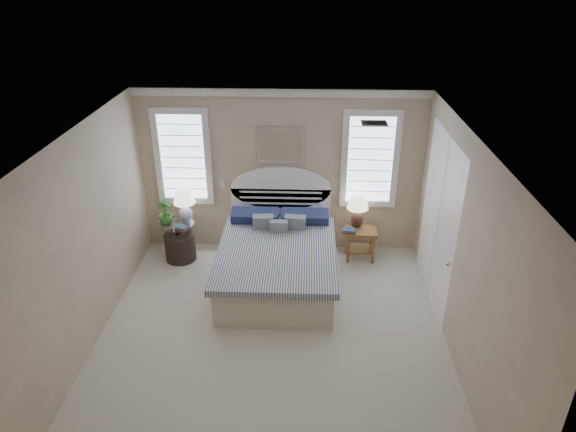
# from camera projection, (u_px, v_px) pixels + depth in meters

# --- Properties ---
(floor) EXTENTS (4.50, 5.00, 0.01)m
(floor) POSITION_uv_depth(u_px,v_px,m) (271.00, 343.00, 6.58)
(floor) COLOR beige
(floor) RESTS_ON ground
(ceiling) EXTENTS (4.50, 5.00, 0.01)m
(ceiling) POSITION_uv_depth(u_px,v_px,m) (267.00, 142.00, 5.36)
(ceiling) COLOR silver
(ceiling) RESTS_ON wall_back
(wall_back) EXTENTS (4.50, 0.02, 2.70)m
(wall_back) POSITION_uv_depth(u_px,v_px,m) (281.00, 172.00, 8.20)
(wall_back) COLOR beige
(wall_back) RESTS_ON floor
(wall_left) EXTENTS (0.02, 5.00, 2.70)m
(wall_left) POSITION_uv_depth(u_px,v_px,m) (80.00, 249.00, 6.05)
(wall_left) COLOR beige
(wall_left) RESTS_ON floor
(wall_right) EXTENTS (0.02, 5.00, 2.70)m
(wall_right) POSITION_uv_depth(u_px,v_px,m) (465.00, 257.00, 5.89)
(wall_right) COLOR beige
(wall_right) RESTS_ON floor
(crown_molding) EXTENTS (4.50, 0.08, 0.12)m
(crown_molding) POSITION_uv_depth(u_px,v_px,m) (280.00, 92.00, 7.58)
(crown_molding) COLOR silver
(crown_molding) RESTS_ON wall_back
(hvac_vent) EXTENTS (0.30, 0.20, 0.02)m
(hvac_vent) POSITION_uv_depth(u_px,v_px,m) (374.00, 123.00, 6.04)
(hvac_vent) COLOR #B2B2B2
(hvac_vent) RESTS_ON ceiling
(switch_plate) EXTENTS (0.08, 0.01, 0.12)m
(switch_plate) POSITION_uv_depth(u_px,v_px,m) (222.00, 183.00, 8.31)
(switch_plate) COLOR silver
(switch_plate) RESTS_ON wall_back
(window_left) EXTENTS (0.90, 0.06, 1.60)m
(window_left) POSITION_uv_depth(u_px,v_px,m) (183.00, 157.00, 8.12)
(window_left) COLOR #C9E2FF
(window_left) RESTS_ON wall_back
(window_right) EXTENTS (0.90, 0.06, 1.60)m
(window_right) POSITION_uv_depth(u_px,v_px,m) (370.00, 159.00, 8.02)
(window_right) COLOR #C9E2FF
(window_right) RESTS_ON wall_back
(painting) EXTENTS (0.74, 0.04, 0.58)m
(painting) POSITION_uv_depth(u_px,v_px,m) (281.00, 145.00, 7.95)
(painting) COLOR silver
(painting) RESTS_ON wall_back
(closet_door) EXTENTS (0.02, 1.80, 2.40)m
(closet_door) POSITION_uv_depth(u_px,v_px,m) (438.00, 221.00, 7.03)
(closet_door) COLOR white
(closet_door) RESTS_ON floor
(bed) EXTENTS (1.72, 2.28, 1.47)m
(bed) POSITION_uv_depth(u_px,v_px,m) (278.00, 258.00, 7.70)
(bed) COLOR beige
(bed) RESTS_ON floor
(side_table_left) EXTENTS (0.56, 0.56, 0.63)m
(side_table_left) POSITION_uv_depth(u_px,v_px,m) (178.00, 237.00, 8.29)
(side_table_left) COLOR black
(side_table_left) RESTS_ON floor
(nightstand_right) EXTENTS (0.50, 0.40, 0.53)m
(nightstand_right) POSITION_uv_depth(u_px,v_px,m) (360.00, 237.00, 8.27)
(nightstand_right) COLOR brown
(nightstand_right) RESTS_ON floor
(floor_pot) EXTENTS (0.62, 0.62, 0.45)m
(floor_pot) POSITION_uv_depth(u_px,v_px,m) (180.00, 247.00, 8.33)
(floor_pot) COLOR black
(floor_pot) RESTS_ON floor
(lamp_left) EXTENTS (0.36, 0.36, 0.57)m
(lamp_left) POSITION_uv_depth(u_px,v_px,m) (184.00, 202.00, 8.09)
(lamp_left) COLOR white
(lamp_left) RESTS_ON side_table_left
(lamp_right) EXTENTS (0.46, 0.46, 0.56)m
(lamp_right) POSITION_uv_depth(u_px,v_px,m) (358.00, 207.00, 8.15)
(lamp_right) COLOR black
(lamp_right) RESTS_ON nightstand_right
(potted_plant) EXTENTS (0.29, 0.29, 0.40)m
(potted_plant) POSITION_uv_depth(u_px,v_px,m) (165.00, 213.00, 8.06)
(potted_plant) COLOR #2F692A
(potted_plant) RESTS_ON side_table_left
(books_left) EXTENTS (0.23, 0.20, 0.05)m
(books_left) POSITION_uv_depth(u_px,v_px,m) (182.00, 228.00, 7.99)
(books_left) COLOR maroon
(books_left) RESTS_ON side_table_left
(books_right) EXTENTS (0.22, 0.18, 0.06)m
(books_right) POSITION_uv_depth(u_px,v_px,m) (349.00, 231.00, 8.11)
(books_right) COLOR maroon
(books_right) RESTS_ON nightstand_right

